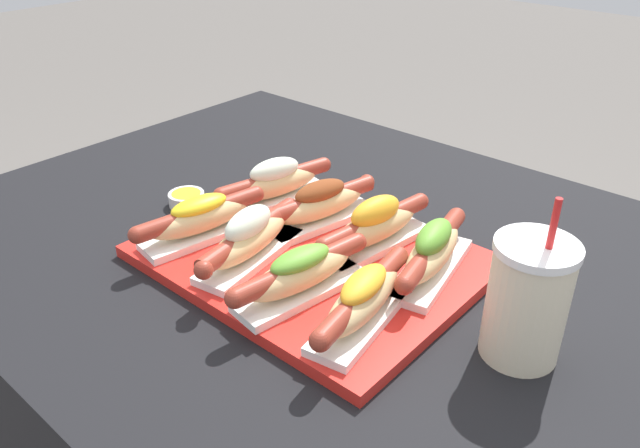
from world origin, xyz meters
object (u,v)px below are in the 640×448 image
hot_dog_4 (275,183)px  hot_dog_7 (432,251)px  sauce_bowl (187,198)px  hot_dog_1 (249,238)px  serving_tray (311,258)px  hot_dog_5 (320,204)px  hot_dog_3 (363,299)px  hot_dog_2 (300,273)px  hot_dog_0 (200,218)px  drink_cup (527,300)px  hot_dog_6 (375,226)px

hot_dog_4 → hot_dog_7: hot_dog_4 is taller
sauce_bowl → hot_dog_4: bearing=33.4°
hot_dog_1 → hot_dog_4: 0.18m
serving_tray → hot_dog_1: size_ratio=2.06×
hot_dog_4 → hot_dog_5: hot_dog_4 is taller
hot_dog_1 → hot_dog_3: (0.21, -0.01, -0.00)m
hot_dog_2 → sauce_bowl: (-0.34, 0.08, -0.04)m
hot_dog_0 → drink_cup: 0.48m
hot_dog_1 → drink_cup: (0.37, 0.09, 0.02)m
hot_dog_4 → drink_cup: 0.48m
hot_dog_0 → sauce_bowl: size_ratio=3.65×
hot_dog_4 → hot_dog_6: size_ratio=0.98×
hot_dog_0 → hot_dog_6: (0.21, 0.15, 0.00)m
serving_tray → hot_dog_3: hot_dog_3 is taller
hot_dog_3 → sauce_bowl: size_ratio=3.65×
hot_dog_0 → hot_dog_1: (0.10, 0.01, 0.00)m
hot_dog_6 → hot_dog_7: 0.10m
hot_dog_1 → hot_dog_3: 0.21m
hot_dog_5 → drink_cup: bearing=-8.9°
drink_cup → hot_dog_0: bearing=-168.8°
hot_dog_0 → hot_dog_7: 0.35m
sauce_bowl → hot_dog_3: bearing=-9.3°
hot_dog_1 → hot_dog_3: size_ratio=1.00×
hot_dog_2 → hot_dog_6: (0.00, 0.16, 0.00)m
sauce_bowl → hot_dog_2: bearing=-13.2°
hot_dog_5 → hot_dog_7: size_ratio=1.00×
hot_dog_6 → sauce_bowl: hot_dog_6 is taller
hot_dog_3 → hot_dog_5: size_ratio=1.00×
hot_dog_0 → hot_dog_4: hot_dog_4 is taller
serving_tray → hot_dog_2: hot_dog_2 is taller
hot_dog_7 → sauce_bowl: 0.45m
sauce_bowl → hot_dog_6: bearing=12.9°
serving_tray → sauce_bowl: size_ratio=7.53×
hot_dog_3 → hot_dog_1: bearing=178.6°
hot_dog_2 → drink_cup: (0.26, 0.10, 0.03)m
hot_dog_0 → sauce_bowl: (-0.13, 0.07, -0.04)m
hot_dog_3 → sauce_bowl: hot_dog_3 is taller
serving_tray → sauce_bowl: bearing=-179.1°
hot_dog_1 → sauce_bowl: size_ratio=3.65×
hot_dog_0 → hot_dog_2: bearing=-2.6°
hot_dog_6 → hot_dog_7: size_ratio=1.01×
serving_tray → hot_dog_5: (-0.05, 0.08, 0.04)m
hot_dog_2 → sauce_bowl: hot_dog_2 is taller
hot_dog_0 → drink_cup: (0.47, 0.09, 0.03)m
hot_dog_1 → hot_dog_6: same height
hot_dog_2 → hot_dog_1: bearing=172.6°
sauce_bowl → drink_cup: 0.61m
hot_dog_4 → hot_dog_6: bearing=-2.0°
hot_dog_2 → drink_cup: bearing=21.7°
serving_tray → hot_dog_3: bearing=-26.3°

